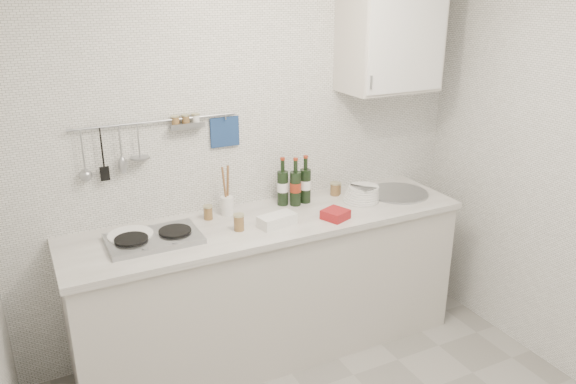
% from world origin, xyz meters
% --- Properties ---
extents(back_wall, '(3.00, 0.02, 2.50)m').
position_xyz_m(back_wall, '(0.00, 1.40, 1.25)').
color(back_wall, silver).
rests_on(back_wall, floor).
extents(counter, '(2.44, 0.64, 0.96)m').
position_xyz_m(counter, '(0.01, 1.10, 0.43)').
color(counter, beige).
rests_on(counter, floor).
extents(wall_rail, '(0.98, 0.09, 0.34)m').
position_xyz_m(wall_rail, '(-0.60, 1.37, 1.43)').
color(wall_rail, '#93969B').
rests_on(wall_rail, back_wall).
extents(wall_cabinet, '(0.60, 0.38, 0.70)m').
position_xyz_m(wall_cabinet, '(0.90, 1.22, 1.95)').
color(wall_cabinet, beige).
rests_on(wall_cabinet, back_wall).
extents(plate_stack_hob, '(0.26, 0.26, 0.04)m').
position_xyz_m(plate_stack_hob, '(-0.82, 1.16, 0.94)').
color(plate_stack_hob, '#557EC1').
rests_on(plate_stack_hob, counter).
extents(plate_stack_sink, '(0.25, 0.24, 0.10)m').
position_xyz_m(plate_stack_sink, '(0.67, 1.11, 0.96)').
color(plate_stack_sink, white).
rests_on(plate_stack_sink, counter).
extents(wine_bottles, '(0.22, 0.11, 0.31)m').
position_xyz_m(wine_bottles, '(0.25, 1.25, 1.07)').
color(wine_bottles, black).
rests_on(wine_bottles, counter).
extents(butter_dish, '(0.24, 0.15, 0.07)m').
position_xyz_m(butter_dish, '(-0.00, 0.99, 0.95)').
color(butter_dish, white).
rests_on(butter_dish, counter).
extents(strawberry_punnet, '(0.18, 0.18, 0.06)m').
position_xyz_m(strawberry_punnet, '(0.35, 0.92, 0.95)').
color(strawberry_punnet, red).
rests_on(strawberry_punnet, counter).
extents(utensil_crock, '(0.08, 0.08, 0.32)m').
position_xyz_m(utensil_crock, '(-0.20, 1.28, 0.99)').
color(utensil_crock, white).
rests_on(utensil_crock, counter).
extents(jar_a, '(0.06, 0.06, 0.09)m').
position_xyz_m(jar_a, '(-0.33, 1.26, 0.96)').
color(jar_a, brown).
rests_on(jar_a, counter).
extents(jar_b, '(0.07, 0.07, 0.07)m').
position_xyz_m(jar_b, '(0.58, 1.29, 0.96)').
color(jar_b, brown).
rests_on(jar_b, counter).
extents(jar_c, '(0.07, 0.07, 0.09)m').
position_xyz_m(jar_c, '(0.56, 1.27, 0.96)').
color(jar_c, brown).
rests_on(jar_c, counter).
extents(jar_d, '(0.06, 0.06, 0.10)m').
position_xyz_m(jar_d, '(-0.23, 1.03, 0.97)').
color(jar_d, brown).
rests_on(jar_d, counter).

